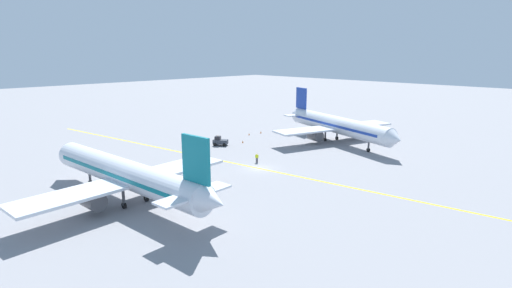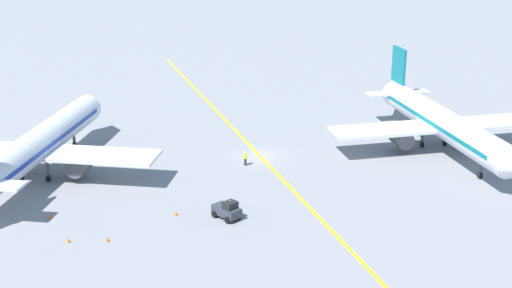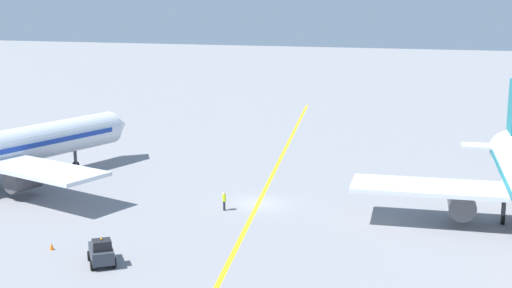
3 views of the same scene
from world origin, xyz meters
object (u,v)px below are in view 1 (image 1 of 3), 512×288
traffic_cone_mid_apron (286,134)px  traffic_cone_far_edge (249,134)px  baggage_tug_dark (220,141)px  traffic_cone_near_nose (261,132)px  airplane_at_gate (336,125)px  ground_crew_worker (257,158)px  traffic_cone_by_wingtip (243,142)px  airplane_adjacent_stand (127,175)px

traffic_cone_mid_apron → traffic_cone_far_edge: bearing=-46.7°
baggage_tug_dark → traffic_cone_near_nose: baggage_tug_dark is taller
airplane_at_gate → ground_crew_worker: (23.76, -0.40, -2.80)m
traffic_cone_by_wingtip → traffic_cone_far_edge: same height
traffic_cone_by_wingtip → ground_crew_worker: bearing=55.6°
airplane_adjacent_stand → traffic_cone_far_edge: 45.20m
traffic_cone_mid_apron → traffic_cone_by_wingtip: size_ratio=1.00×
ground_crew_worker → traffic_cone_far_edge: (-15.60, -17.97, -0.63)m
airplane_at_gate → baggage_tug_dark: (19.78, -15.08, -2.81)m
traffic_cone_by_wingtip → baggage_tug_dark: bearing=-17.2°
traffic_cone_mid_apron → traffic_cone_far_edge: 8.55m
airplane_adjacent_stand → ground_crew_worker: size_ratio=21.15×
traffic_cone_near_nose → traffic_cone_by_wingtip: 11.08m
traffic_cone_near_nose → traffic_cone_by_wingtip: bearing=23.7°
traffic_cone_near_nose → ground_crew_worker: bearing=42.5°
airplane_at_gate → traffic_cone_mid_apron: airplane_at_gate is taller
ground_crew_worker → traffic_cone_near_nose: bearing=-137.5°
airplane_at_gate → traffic_cone_far_edge: (8.17, -18.37, -3.43)m
airplane_adjacent_stand → traffic_cone_mid_apron: airplane_adjacent_stand is taller
airplane_at_gate → traffic_cone_mid_apron: (2.31, -12.14, -3.43)m
traffic_cone_mid_apron → traffic_cone_far_edge: size_ratio=1.00×
airplane_adjacent_stand → traffic_cone_near_nose: 48.27m
traffic_cone_far_edge → traffic_cone_by_wingtip: bearing=36.3°
airplane_at_gate → airplane_adjacent_stand: size_ratio=0.98×
airplane_adjacent_stand → traffic_cone_mid_apron: 48.49m
traffic_cone_near_nose → traffic_cone_mid_apron: (-2.31, 5.83, 0.00)m
airplane_at_gate → traffic_cone_near_nose: (4.61, -17.97, -3.43)m
airplane_adjacent_stand → baggage_tug_dark: (-29.05, -16.17, -2.81)m
ground_crew_worker → traffic_cone_near_nose: ground_crew_worker is taller
airplane_adjacent_stand → traffic_cone_near_nose: bearing=-156.7°
airplane_at_gate → traffic_cone_by_wingtip: bearing=-42.5°
airplane_adjacent_stand → baggage_tug_dark: size_ratio=10.72×
traffic_cone_near_nose → traffic_cone_far_edge: bearing=-6.3°
traffic_cone_near_nose → traffic_cone_far_edge: (3.55, -0.39, 0.00)m
traffic_cone_mid_apron → airplane_at_gate: bearing=100.8°
traffic_cone_mid_apron → traffic_cone_by_wingtip: (12.46, -1.38, 0.00)m
airplane_adjacent_stand → ground_crew_worker: bearing=-176.6°
traffic_cone_mid_apron → traffic_cone_near_nose: bearing=-68.4°
baggage_tug_dark → traffic_cone_mid_apron: (-17.47, 2.93, -0.63)m
traffic_cone_far_edge → ground_crew_worker: bearing=49.0°
traffic_cone_near_nose → traffic_cone_mid_apron: size_ratio=1.00×
airplane_adjacent_stand → traffic_cone_far_edge: size_ratio=64.62×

